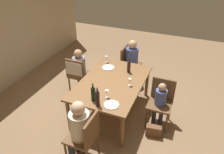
% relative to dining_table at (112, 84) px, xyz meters
% --- Properties ---
extents(ground_plane, '(10.00, 10.00, 0.00)m').
position_rel_dining_table_xyz_m(ground_plane, '(0.00, 0.00, -0.67)').
color(ground_plane, '#846647').
extents(dining_table, '(1.77, 1.19, 0.75)m').
position_rel_dining_table_xyz_m(dining_table, '(0.00, 0.00, 0.00)').
color(dining_table, brown).
rests_on(dining_table, ground_plane).
extents(chair_far_right, '(0.46, 0.44, 0.92)m').
position_rel_dining_table_xyz_m(chair_far_right, '(0.28, 0.97, -0.08)').
color(chair_far_right, brown).
rests_on(chair_far_right, ground_plane).
extents(chair_left_end, '(0.44, 0.44, 0.92)m').
position_rel_dining_table_xyz_m(chair_left_end, '(-1.27, -0.09, -0.14)').
color(chair_left_end, brown).
rests_on(chair_left_end, ground_plane).
extents(chair_right_end, '(0.44, 0.44, 0.92)m').
position_rel_dining_table_xyz_m(chair_right_end, '(1.27, 0.09, -0.14)').
color(chair_right_end, brown).
rests_on(chair_right_end, ground_plane).
extents(chair_near, '(0.44, 0.44, 0.92)m').
position_rel_dining_table_xyz_m(chair_near, '(0.09, -0.97, -0.14)').
color(chair_near, brown).
rests_on(chair_near, ground_plane).
extents(person_woman_host, '(0.33, 0.28, 1.09)m').
position_rel_dining_table_xyz_m(person_woman_host, '(0.42, 0.97, -0.04)').
color(person_woman_host, '#33333D').
rests_on(person_woman_host, ground_plane).
extents(person_man_bearded, '(0.31, 0.36, 1.15)m').
position_rel_dining_table_xyz_m(person_man_bearded, '(-1.27, 0.03, -0.01)').
color(person_man_bearded, '#33333D').
rests_on(person_man_bearded, ground_plane).
extents(person_man_guest, '(0.30, 0.35, 1.13)m').
position_rel_dining_table_xyz_m(person_man_guest, '(1.27, -0.03, -0.02)').
color(person_man_guest, '#33333D').
rests_on(person_man_guest, ground_plane).
extents(person_child_small, '(0.25, 0.22, 0.94)m').
position_rel_dining_table_xyz_m(person_child_small, '(-0.02, -0.97, -0.11)').
color(person_child_small, '#33333D').
rests_on(person_child_small, ground_plane).
extents(wine_bottle_tall_green, '(0.07, 0.07, 0.32)m').
position_rel_dining_table_xyz_m(wine_bottle_tall_green, '(0.47, -0.18, 0.21)').
color(wine_bottle_tall_green, black).
rests_on(wine_bottle_tall_green, dining_table).
extents(wine_bottle_dark_red, '(0.08, 0.08, 0.34)m').
position_rel_dining_table_xyz_m(wine_bottle_dark_red, '(-0.68, 0.06, 0.22)').
color(wine_bottle_dark_red, black).
rests_on(wine_bottle_dark_red, dining_table).
extents(wine_bottle_short_olive, '(0.08, 0.08, 0.35)m').
position_rel_dining_table_xyz_m(wine_bottle_short_olive, '(-0.77, -0.06, 0.23)').
color(wine_bottle_short_olive, black).
rests_on(wine_bottle_short_olive, dining_table).
extents(wine_glass_near_left, '(0.07, 0.07, 0.15)m').
position_rel_dining_table_xyz_m(wine_glass_near_left, '(-0.51, -0.11, 0.18)').
color(wine_glass_near_left, silver).
rests_on(wine_glass_near_left, dining_table).
extents(wine_glass_centre, '(0.07, 0.07, 0.15)m').
position_rel_dining_table_xyz_m(wine_glass_centre, '(-0.00, -0.36, 0.18)').
color(wine_glass_centre, silver).
rests_on(wine_glass_centre, dining_table).
extents(wine_glass_near_right, '(0.07, 0.07, 0.15)m').
position_rel_dining_table_xyz_m(wine_glass_near_right, '(0.70, 0.43, 0.18)').
color(wine_glass_near_right, silver).
rests_on(wine_glass_near_right, dining_table).
extents(dinner_plate_host, '(0.27, 0.27, 0.01)m').
position_rel_dining_table_xyz_m(dinner_plate_host, '(0.47, 0.28, 0.08)').
color(dinner_plate_host, white).
rests_on(dinner_plate_host, dining_table).
extents(dinner_plate_guest_left, '(0.26, 0.26, 0.01)m').
position_rel_dining_table_xyz_m(dinner_plate_guest_left, '(-0.68, -0.27, 0.08)').
color(dinner_plate_guest_left, white).
rests_on(dinner_plate_guest_left, dining_table).
extents(handbag, '(0.16, 0.29, 0.22)m').
position_rel_dining_table_xyz_m(handbag, '(-0.35, -0.97, -0.56)').
color(handbag, brown).
rests_on(handbag, ground_plane).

